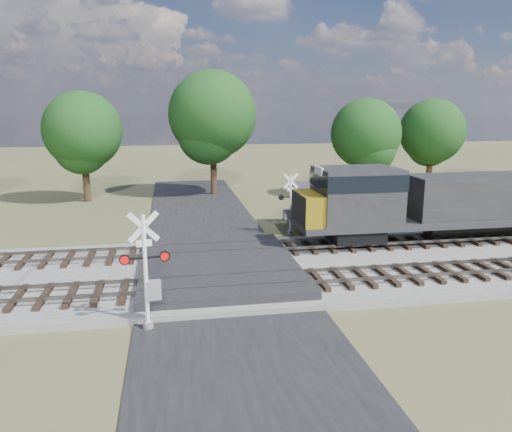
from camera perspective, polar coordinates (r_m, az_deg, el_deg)
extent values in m
plane|color=#3C4725|center=(22.63, -4.15, -7.08)|extent=(160.00, 160.00, 0.00)
cube|color=gray|center=(25.94, 18.36, -4.79)|extent=(140.00, 10.00, 0.30)
cube|color=black|center=(22.61, -4.15, -6.99)|extent=(7.00, 60.00, 0.08)
cube|color=#262628|center=(23.00, -4.29, -5.93)|extent=(7.00, 9.00, 0.62)
cube|color=black|center=(20.92, 1.91, -7.58)|extent=(44.00, 2.60, 0.18)
cube|color=#5A544D|center=(23.18, 22.16, -6.07)|extent=(140.00, 0.08, 0.15)
cube|color=#5A544D|center=(24.34, 20.39, -5.06)|extent=(140.00, 0.08, 0.15)
cube|color=black|center=(25.59, -0.38, -3.81)|extent=(44.00, 2.60, 0.18)
cube|color=#5A544D|center=(27.34, 16.67, -2.92)|extent=(140.00, 0.08, 0.15)
cube|color=#5A544D|center=(28.58, 15.40, -2.19)|extent=(140.00, 0.08, 0.15)
cylinder|color=silver|center=(17.29, -12.49, -6.46)|extent=(0.14, 0.14, 4.06)
cylinder|color=#94979A|center=(17.97, -12.21, -12.15)|extent=(0.37, 0.37, 0.30)
cube|color=silver|center=(16.84, -12.75, -1.22)|extent=(1.06, 0.19, 1.06)
cube|color=silver|center=(16.84, -12.75, -1.22)|extent=(1.06, 0.19, 1.06)
cube|color=silver|center=(16.98, -12.66, -3.05)|extent=(0.51, 0.10, 0.22)
cube|color=black|center=(17.12, -12.58, -4.69)|extent=(1.62, 0.29, 0.06)
cylinder|color=red|center=(17.07, -14.79, -4.85)|extent=(0.38, 0.15, 0.37)
cylinder|color=red|center=(17.19, -10.38, -4.53)|extent=(0.38, 0.15, 0.37)
cube|color=#94979A|center=(17.51, -11.56, -8.29)|extent=(0.50, 0.37, 0.66)
cylinder|color=silver|center=(29.61, 3.97, 1.23)|extent=(0.13, 0.13, 3.63)
cylinder|color=#94979A|center=(29.98, 3.92, -1.92)|extent=(0.33, 0.33, 0.27)
cube|color=silver|center=(29.36, 4.01, 4.01)|extent=(0.95, 0.16, 0.95)
cube|color=silver|center=(29.36, 4.01, 4.01)|extent=(0.95, 0.16, 0.95)
cube|color=silver|center=(29.44, 3.99, 3.05)|extent=(0.45, 0.08, 0.20)
cube|color=black|center=(29.52, 3.98, 2.18)|extent=(1.45, 0.24, 0.05)
cylinder|color=red|center=(29.73, 5.04, 2.24)|extent=(0.34, 0.13, 0.33)
cylinder|color=red|center=(29.31, 2.91, 2.12)|extent=(0.34, 0.13, 0.33)
cube|color=#94979A|center=(29.64, 3.54, 0.17)|extent=(0.44, 0.32, 0.59)
cube|color=#4E3921|center=(31.27, 8.01, 0.76)|extent=(4.20, 4.20, 2.58)
cube|color=#323235|center=(31.02, 8.08, 3.27)|extent=(4.62, 4.62, 0.18)
cylinder|color=black|center=(42.44, -18.86, 4.51)|extent=(0.56, 0.56, 4.39)
sphere|color=#163611|center=(42.14, -19.20, 9.24)|extent=(6.15, 6.15, 6.15)
cylinder|color=black|center=(43.21, -4.88, 5.86)|extent=(0.56, 0.56, 5.29)
sphere|color=#163611|center=(42.94, -4.99, 11.48)|extent=(7.41, 7.41, 7.41)
cylinder|color=black|center=(43.00, 12.24, 4.81)|extent=(0.56, 0.56, 4.13)
sphere|color=#163611|center=(42.71, 12.45, 9.20)|extent=(5.78, 5.78, 5.78)
cylinder|color=black|center=(48.25, 19.20, 5.20)|extent=(0.56, 0.56, 4.13)
sphere|color=#163611|center=(47.99, 19.48, 9.11)|extent=(5.78, 5.78, 5.78)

